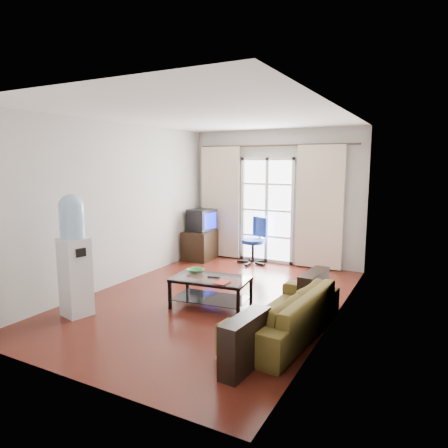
# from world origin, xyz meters

# --- Properties ---
(floor) EXTENTS (5.20, 5.20, 0.00)m
(floor) POSITION_xyz_m (0.00, 0.00, 0.00)
(floor) COLOR #5D2116
(floor) RESTS_ON ground
(ceiling) EXTENTS (5.20, 5.20, 0.00)m
(ceiling) POSITION_xyz_m (0.00, 0.00, 2.70)
(ceiling) COLOR white
(ceiling) RESTS_ON wall_back
(wall_back) EXTENTS (3.60, 0.02, 2.70)m
(wall_back) POSITION_xyz_m (0.00, 2.60, 1.35)
(wall_back) COLOR beige
(wall_back) RESTS_ON floor
(wall_front) EXTENTS (3.60, 0.02, 2.70)m
(wall_front) POSITION_xyz_m (0.00, -2.60, 1.35)
(wall_front) COLOR beige
(wall_front) RESTS_ON floor
(wall_left) EXTENTS (0.02, 5.20, 2.70)m
(wall_left) POSITION_xyz_m (-1.80, 0.00, 1.35)
(wall_left) COLOR beige
(wall_left) RESTS_ON floor
(wall_right) EXTENTS (0.02, 5.20, 2.70)m
(wall_right) POSITION_xyz_m (1.80, 0.00, 1.35)
(wall_right) COLOR beige
(wall_right) RESTS_ON floor
(french_door) EXTENTS (1.16, 0.06, 2.15)m
(french_door) POSITION_xyz_m (-0.15, 2.54, 1.07)
(french_door) COLOR white
(french_door) RESTS_ON wall_back
(curtain_rod) EXTENTS (3.30, 0.04, 0.04)m
(curtain_rod) POSITION_xyz_m (0.00, 2.50, 2.38)
(curtain_rod) COLOR #4C3F2D
(curtain_rod) RESTS_ON wall_back
(curtain_left) EXTENTS (0.90, 0.07, 2.35)m
(curtain_left) POSITION_xyz_m (-1.20, 2.48, 1.20)
(curtain_left) COLOR beige
(curtain_left) RESTS_ON curtain_rod
(curtain_right) EXTENTS (0.90, 0.07, 2.35)m
(curtain_right) POSITION_xyz_m (0.95, 2.48, 1.20)
(curtain_right) COLOR beige
(curtain_right) RESTS_ON curtain_rod
(radiator) EXTENTS (0.64, 0.12, 0.64)m
(radiator) POSITION_xyz_m (0.80, 2.50, 0.33)
(radiator) COLOR gray
(radiator) RESTS_ON floor
(sofa) EXTENTS (2.03, 1.06, 0.56)m
(sofa) POSITION_xyz_m (1.39, -0.68, 0.28)
(sofa) COLOR brown
(sofa) RESTS_ON floor
(coffee_table) EXTENTS (1.14, 0.73, 0.44)m
(coffee_table) POSITION_xyz_m (0.16, -0.31, 0.28)
(coffee_table) COLOR silver
(coffee_table) RESTS_ON floor
(bowl) EXTENTS (0.30, 0.30, 0.06)m
(bowl) POSITION_xyz_m (-0.17, -0.19, 0.47)
(bowl) COLOR #328A45
(bowl) RESTS_ON coffee_table
(book) EXTENTS (0.18, 0.23, 0.02)m
(book) POSITION_xyz_m (0.34, -0.48, 0.45)
(book) COLOR #A91D14
(book) RESTS_ON coffee_table
(remote) EXTENTS (0.18, 0.07, 0.02)m
(remote) POSITION_xyz_m (0.19, -0.30, 0.45)
(remote) COLOR black
(remote) RESTS_ON coffee_table
(tv_stand) EXTENTS (0.61, 0.87, 0.61)m
(tv_stand) POSITION_xyz_m (-1.49, 2.15, 0.31)
(tv_stand) COLOR black
(tv_stand) RESTS_ON floor
(crt_tv) EXTENTS (0.56, 0.56, 0.46)m
(crt_tv) POSITION_xyz_m (-1.49, 2.14, 0.84)
(crt_tv) COLOR black
(crt_tv) RESTS_ON tv_stand
(task_chair) EXTENTS (0.82, 0.82, 0.94)m
(task_chair) POSITION_xyz_m (-0.31, 2.28, 0.28)
(task_chair) COLOR black
(task_chair) RESTS_ON floor
(water_cooler) EXTENTS (0.40, 0.40, 1.64)m
(water_cooler) POSITION_xyz_m (-1.30, -1.41, 0.86)
(water_cooler) COLOR silver
(water_cooler) RESTS_ON floor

